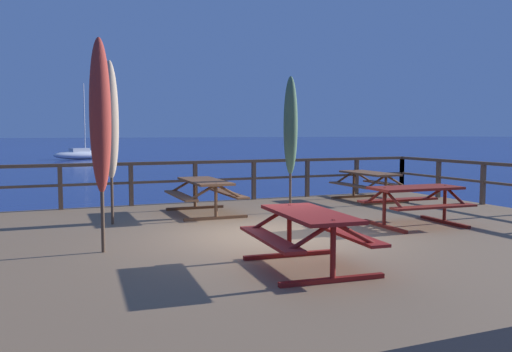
# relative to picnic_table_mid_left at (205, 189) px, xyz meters

# --- Properties ---
(ground_plane) EXTENTS (600.00, 600.00, 0.00)m
(ground_plane) POSITION_rel_picnic_table_mid_left_xyz_m (0.36, -2.84, -1.44)
(ground_plane) COLOR navy
(wooden_deck) EXTENTS (13.54, 9.94, 0.88)m
(wooden_deck) POSITION_rel_picnic_table_mid_left_xyz_m (0.36, -2.84, -1.00)
(wooden_deck) COLOR #846647
(wooden_deck) RESTS_ON ground
(railing_waterside_far) EXTENTS (13.34, 0.10, 1.09)m
(railing_waterside_far) POSITION_rel_picnic_table_mid_left_xyz_m (0.36, 1.98, 0.18)
(railing_waterside_far) COLOR brown
(railing_waterside_far) RESTS_ON wooden_deck
(picnic_table_mid_left) EXTENTS (1.44, 2.04, 0.78)m
(picnic_table_mid_left) POSITION_rel_picnic_table_mid_left_xyz_m (0.00, 0.00, 0.00)
(picnic_table_mid_left) COLOR brown
(picnic_table_mid_left) RESTS_ON wooden_deck
(picnic_table_back_left) EXTENTS (1.54, 1.88, 0.78)m
(picnic_table_back_left) POSITION_rel_picnic_table_mid_left_xyz_m (-0.16, -5.16, -0.01)
(picnic_table_back_left) COLOR maroon
(picnic_table_back_left) RESTS_ON wooden_deck
(picnic_table_front_right) EXTENTS (1.42, 1.85, 0.78)m
(picnic_table_front_right) POSITION_rel_picnic_table_mid_left_xyz_m (4.76, 0.53, -0.01)
(picnic_table_front_right) COLOR brown
(picnic_table_front_right) RESTS_ON wooden_deck
(picnic_table_mid_centre) EXTENTS (1.84, 1.48, 0.78)m
(picnic_table_mid_centre) POSITION_rel_picnic_table_mid_left_xyz_m (3.36, -3.03, -0.01)
(picnic_table_mid_centre) COLOR maroon
(picnic_table_mid_centre) RESTS_ON wooden_deck
(patio_umbrella_tall_back_right) EXTENTS (0.32, 0.32, 3.24)m
(patio_umbrella_tall_back_right) POSITION_rel_picnic_table_mid_left_xyz_m (-2.58, -3.07, 1.49)
(patio_umbrella_tall_back_right) COLOR #4C3828
(patio_umbrella_tall_back_right) RESTS_ON wooden_deck
(patio_umbrella_tall_back_left) EXTENTS (0.32, 0.32, 3.23)m
(patio_umbrella_tall_back_left) POSITION_rel_picnic_table_mid_left_xyz_m (-2.10, -0.58, 1.49)
(patio_umbrella_tall_back_left) COLOR #4C3828
(patio_umbrella_tall_back_left) RESTS_ON wooden_deck
(patio_umbrella_tall_mid_right) EXTENTS (0.32, 0.32, 3.09)m
(patio_umbrella_tall_mid_right) POSITION_rel_picnic_table_mid_left_xyz_m (1.89, -0.50, 1.41)
(patio_umbrella_tall_mid_right) COLOR #4C3828
(patio_umbrella_tall_mid_right) RESTS_ON wooden_deck
(sailboat_distant) EXTENTS (6.22, 3.53, 7.72)m
(sailboat_distant) POSITION_rel_picnic_table_mid_left_xyz_m (1.26, 45.84, -0.93)
(sailboat_distant) COLOR silver
(sailboat_distant) RESTS_ON ground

